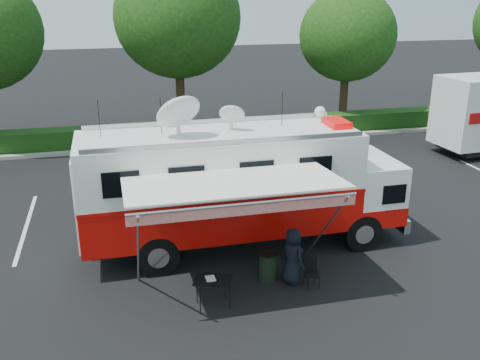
# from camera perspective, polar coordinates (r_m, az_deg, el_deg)

# --- Properties ---
(ground_plane) EXTENTS (120.00, 120.00, 0.00)m
(ground_plane) POSITION_cam_1_polar(r_m,az_deg,el_deg) (16.11, 0.43, -6.96)
(ground_plane) COLOR black
(ground_plane) RESTS_ON ground
(back_border) EXTENTS (60.00, 6.14, 8.87)m
(back_border) POSITION_cam_1_polar(r_m,az_deg,el_deg) (27.36, -4.12, 14.94)
(back_border) COLOR #9E998E
(back_border) RESTS_ON ground_plane
(stall_lines) EXTENTS (24.12, 5.50, 0.01)m
(stall_lines) POSITION_cam_1_polar(r_m,az_deg,el_deg) (18.68, -3.35, -3.11)
(stall_lines) COLOR silver
(stall_lines) RESTS_ON ground_plane
(command_truck) EXTENTS (9.34, 2.57, 4.49)m
(command_truck) POSITION_cam_1_polar(r_m,az_deg,el_deg) (15.33, 0.16, -0.56)
(command_truck) COLOR black
(command_truck) RESTS_ON ground_plane
(awning) EXTENTS (5.10, 2.63, 3.08)m
(awning) POSITION_cam_1_polar(r_m,az_deg,el_deg) (12.38, -0.57, -0.81)
(awning) COLOR white
(awning) RESTS_ON ground_plane
(person) EXTENTS (0.73, 0.87, 1.53)m
(person) POSITION_cam_1_polar(r_m,az_deg,el_deg) (14.28, 5.53, -10.82)
(person) COLOR black
(person) RESTS_ON ground_plane
(folding_table) EXTENTS (1.04, 0.90, 0.74)m
(folding_table) POSITION_cam_1_polar(r_m,az_deg,el_deg) (12.92, -2.90, -10.71)
(folding_table) COLOR black
(folding_table) RESTS_ON ground_plane
(folding_chair) EXTENTS (0.48, 0.50, 0.81)m
(folding_chair) POSITION_cam_1_polar(r_m,az_deg,el_deg) (13.97, 7.54, -9.41)
(folding_chair) COLOR black
(folding_chair) RESTS_ON ground_plane
(trash_bin) EXTENTS (0.51, 0.51, 0.77)m
(trash_bin) POSITION_cam_1_polar(r_m,az_deg,el_deg) (14.20, 3.02, -9.11)
(trash_bin) COLOR black
(trash_bin) RESTS_ON ground_plane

